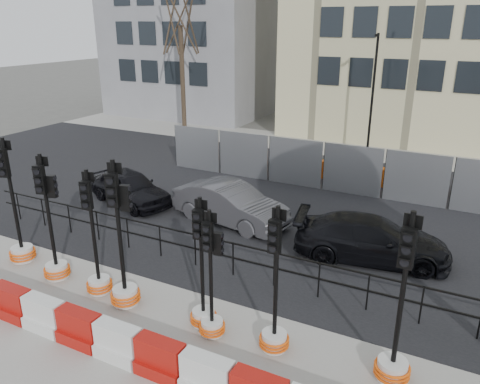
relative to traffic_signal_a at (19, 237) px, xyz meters
The scene contains 21 objects.
ground 5.91m from the traffic_signal_a, ahead, with size 120.00×120.00×0.00m, color #51514C.
sidewalk_near 6.25m from the traffic_signal_a, 20.60° to the right, with size 40.00×6.00×0.02m, color gray.
road 9.77m from the traffic_signal_a, 53.40° to the left, with size 40.00×14.00×0.03m, color black.
sidewalk_far 17.81m from the traffic_signal_a, 70.95° to the left, with size 40.00×4.00×0.02m, color gray.
building_grey 25.02m from the traffic_signal_a, 109.76° to the left, with size 11.00×9.06×14.00m.
kerb_railing 6.15m from the traffic_signal_a, 19.16° to the left, with size 18.00×0.04×1.00m.
heras_fencing 12.44m from the traffic_signal_a, 59.18° to the left, with size 14.33×1.72×2.00m.
lamp_post_far 17.19m from the traffic_signal_a, 68.24° to the left, with size 0.12×0.56×6.00m.
tree_bare_far 18.11m from the traffic_signal_a, 107.66° to the left, with size 2.00×2.00×9.00m.
barrier_row 6.15m from the traffic_signal_a, 18.85° to the right, with size 16.75×0.50×0.80m.
traffic_signal_a is the anchor object (origin of this frame).
traffic_signal_b 1.67m from the traffic_signal_a, ahead, with size 0.68×0.68×3.47m.
traffic_signal_c 3.17m from the traffic_signal_a, ahead, with size 0.65×0.65×3.29m.
traffic_signal_d 4.13m from the traffic_signal_a, ahead, with size 0.73×0.73×3.69m.
traffic_signal_e 6.23m from the traffic_signal_a, ahead, with size 0.61×0.61×3.11m.
traffic_signal_f 6.60m from the traffic_signal_a, ahead, with size 0.59×0.59×2.97m.
traffic_signal_g 7.99m from the traffic_signal_a, ahead, with size 0.64×0.64×3.26m.
traffic_signal_h 10.36m from the traffic_signal_a, ahead, with size 0.69×0.69×3.52m.
car_a 5.04m from the traffic_signal_a, 92.30° to the left, with size 4.06×2.55×1.29m, color black.
car_b 6.55m from the traffic_signal_a, 51.88° to the left, with size 4.37×2.21×1.38m, color #434347.
car_c 10.06m from the traffic_signal_a, 27.73° to the left, with size 4.64×2.54×1.27m, color black.
Camera 1 is at (5.25, -8.67, 6.53)m, focal length 35.00 mm.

